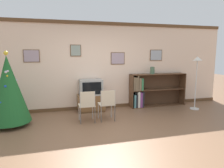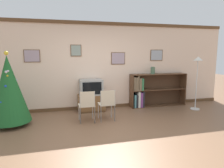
% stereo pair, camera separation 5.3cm
% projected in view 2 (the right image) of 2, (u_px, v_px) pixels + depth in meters
% --- Properties ---
extents(ground_plane, '(24.00, 24.00, 0.00)m').
position_uv_depth(ground_plane, '(116.00, 136.00, 4.24)').
color(ground_plane, brown).
extents(wall_back, '(8.91, 0.11, 2.70)m').
position_uv_depth(wall_back, '(96.00, 66.00, 6.24)').
color(wall_back, beige).
rests_on(wall_back, ground_plane).
extents(christmas_tree, '(0.95, 0.95, 1.80)m').
position_uv_depth(christmas_tree, '(9.00, 89.00, 4.75)').
color(christmas_tree, maroon).
rests_on(christmas_tree, ground_plane).
extents(tv_console, '(0.81, 0.45, 0.50)m').
position_uv_depth(tv_console, '(91.00, 103.00, 6.08)').
color(tv_console, brown).
rests_on(tv_console, ground_plane).
extents(television, '(0.68, 0.44, 0.47)m').
position_uv_depth(television, '(91.00, 87.00, 6.00)').
color(television, '#9E9E99').
rests_on(television, tv_console).
extents(folding_chair_left, '(0.40, 0.40, 0.82)m').
position_uv_depth(folding_chair_left, '(87.00, 104.00, 5.01)').
color(folding_chair_left, beige).
rests_on(folding_chair_left, ground_plane).
extents(folding_chair_right, '(0.40, 0.40, 0.82)m').
position_uv_depth(folding_chair_right, '(107.00, 103.00, 5.14)').
color(folding_chair_right, beige).
rests_on(folding_chair_right, ground_plane).
extents(bookshelf, '(1.90, 0.36, 1.08)m').
position_uv_depth(bookshelf, '(149.00, 91.00, 6.57)').
color(bookshelf, brown).
rests_on(bookshelf, ground_plane).
extents(vase, '(0.14, 0.14, 0.23)m').
position_uv_depth(vase, '(153.00, 70.00, 6.47)').
color(vase, '#47664C').
rests_on(vase, bookshelf).
extents(standing_lamp, '(0.28, 0.28, 1.65)m').
position_uv_depth(standing_lamp, '(197.00, 69.00, 6.10)').
color(standing_lamp, silver).
rests_on(standing_lamp, ground_plane).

